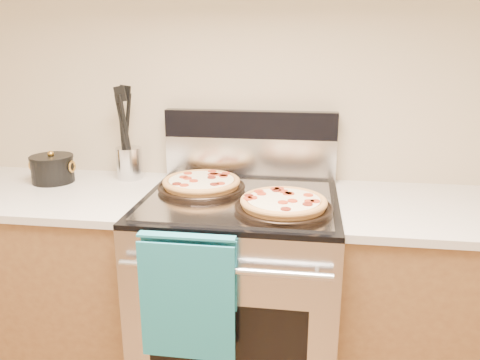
# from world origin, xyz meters

# --- Properties ---
(wall_back) EXTENTS (4.00, 0.00, 4.00)m
(wall_back) POSITION_xyz_m (0.00, 2.00, 1.35)
(wall_back) COLOR #C4B38D
(wall_back) RESTS_ON ground
(range_body) EXTENTS (0.76, 0.68, 0.90)m
(range_body) POSITION_xyz_m (0.00, 1.65, 0.45)
(range_body) COLOR #B7B7BC
(range_body) RESTS_ON ground
(oven_window) EXTENTS (0.56, 0.01, 0.40)m
(oven_window) POSITION_xyz_m (0.00, 1.31, 0.45)
(oven_window) COLOR black
(oven_window) RESTS_ON range_body
(cooktop) EXTENTS (0.76, 0.68, 0.02)m
(cooktop) POSITION_xyz_m (0.00, 1.65, 0.91)
(cooktop) COLOR black
(cooktop) RESTS_ON range_body
(backsplash_lower) EXTENTS (0.76, 0.06, 0.18)m
(backsplash_lower) POSITION_xyz_m (0.00, 1.96, 1.01)
(backsplash_lower) COLOR silver
(backsplash_lower) RESTS_ON cooktop
(backsplash_upper) EXTENTS (0.76, 0.06, 0.12)m
(backsplash_upper) POSITION_xyz_m (0.00, 1.96, 1.16)
(backsplash_upper) COLOR black
(backsplash_upper) RESTS_ON backsplash_lower
(oven_handle) EXTENTS (0.70, 0.03, 0.03)m
(oven_handle) POSITION_xyz_m (0.00, 1.27, 0.80)
(oven_handle) COLOR silver
(oven_handle) RESTS_ON range_body
(dish_towel) EXTENTS (0.32, 0.05, 0.42)m
(dish_towel) POSITION_xyz_m (-0.12, 1.27, 0.70)
(dish_towel) COLOR teal
(dish_towel) RESTS_ON oven_handle
(foil_sheet) EXTENTS (0.70, 0.55, 0.01)m
(foil_sheet) POSITION_xyz_m (0.00, 1.62, 0.92)
(foil_sheet) COLOR gray
(foil_sheet) RESTS_ON cooktop
(cabinet_left) EXTENTS (1.00, 0.62, 0.88)m
(cabinet_left) POSITION_xyz_m (-0.88, 1.68, 0.44)
(cabinet_left) COLOR brown
(cabinet_left) RESTS_ON ground
(countertop_left) EXTENTS (1.02, 0.64, 0.03)m
(countertop_left) POSITION_xyz_m (-0.88, 1.68, 0.90)
(countertop_left) COLOR beige
(countertop_left) RESTS_ON cabinet_left
(cabinet_right) EXTENTS (1.00, 0.62, 0.88)m
(cabinet_right) POSITION_xyz_m (0.88, 1.68, 0.44)
(cabinet_right) COLOR brown
(cabinet_right) RESTS_ON ground
(countertop_right) EXTENTS (1.02, 0.64, 0.03)m
(countertop_right) POSITION_xyz_m (0.88, 1.68, 0.90)
(countertop_right) COLOR beige
(countertop_right) RESTS_ON cabinet_right
(pepperoni_pizza_back) EXTENTS (0.43, 0.43, 0.05)m
(pepperoni_pizza_back) POSITION_xyz_m (-0.17, 1.72, 0.95)
(pepperoni_pizza_back) COLOR #A57032
(pepperoni_pizza_back) RESTS_ON foil_sheet
(pepperoni_pizza_front) EXTENTS (0.44, 0.44, 0.05)m
(pepperoni_pizza_front) POSITION_xyz_m (0.18, 1.52, 0.95)
(pepperoni_pizza_front) COLOR #A57032
(pepperoni_pizza_front) RESTS_ON foil_sheet
(utensil_crock) EXTENTS (0.15, 0.15, 0.14)m
(utensil_crock) POSITION_xyz_m (-0.54, 1.89, 0.98)
(utensil_crock) COLOR silver
(utensil_crock) RESTS_ON countertop_left
(saucepan) EXTENTS (0.18, 0.18, 0.11)m
(saucepan) POSITION_xyz_m (-0.86, 1.79, 0.96)
(saucepan) COLOR black
(saucepan) RESTS_ON countertop_left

